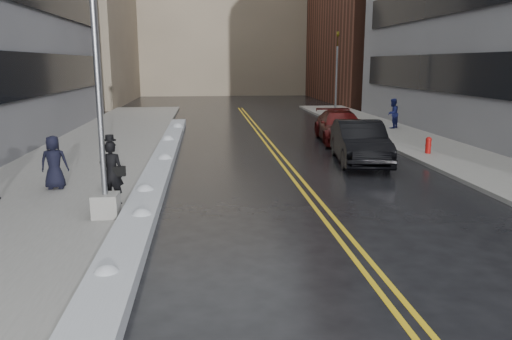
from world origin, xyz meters
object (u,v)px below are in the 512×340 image
object	(u,v)px
fire_hydrant	(428,144)
pedestrian_fedora	(112,173)
car_maroon	(340,127)
traffic_signal	(337,72)
pedestrian_east	(393,113)
car_black	(360,142)
lamppost	(101,125)
pedestrian_c	(54,162)

from	to	relation	value
fire_hydrant	pedestrian_fedora	distance (m)	14.10
car_maroon	traffic_signal	bearing A→B (deg)	81.94
car_maroon	pedestrian_fedora	bearing A→B (deg)	-125.05
fire_hydrant	pedestrian_east	xyz separation A→B (m)	(1.58, 8.47, 0.50)
traffic_signal	car_black	xyz separation A→B (m)	(-2.93, -15.08, -2.54)
lamppost	traffic_signal	distance (m)	24.98
lamppost	car_black	bearing A→B (deg)	37.99
pedestrian_fedora	pedestrian_east	distance (m)	20.67
traffic_signal	pedestrian_fedora	size ratio (longest dim) A/B	3.33
lamppost	pedestrian_fedora	xyz separation A→B (m)	(-0.03, 1.18, -1.48)
pedestrian_c	car_black	world-z (taller)	pedestrian_c
car_black	pedestrian_fedora	bearing A→B (deg)	-139.96
pedestrian_east	car_maroon	bearing A→B (deg)	-2.33
pedestrian_c	car_maroon	size ratio (longest dim) A/B	0.31
traffic_signal	car_black	size ratio (longest dim) A/B	1.15
fire_hydrant	car_maroon	bearing A→B (deg)	120.77
lamppost	pedestrian_c	size ratio (longest dim) A/B	4.51
fire_hydrant	pedestrian_c	distance (m)	15.23
pedestrian_c	traffic_signal	bearing A→B (deg)	-130.02
pedestrian_fedora	car_maroon	size ratio (longest dim) A/B	0.33
pedestrian_c	pedestrian_east	bearing A→B (deg)	-143.81
traffic_signal	pedestrian_c	xyz separation A→B (m)	(-13.94, -18.84, -2.41)
car_black	lamppost	bearing A→B (deg)	-134.83
traffic_signal	pedestrian_fedora	world-z (taller)	traffic_signal
pedestrian_fedora	pedestrian_east	size ratio (longest dim) A/B	1.01
car_maroon	fire_hydrant	bearing A→B (deg)	-54.09
car_black	fire_hydrant	bearing A→B (deg)	24.59
traffic_signal	pedestrian_fedora	xyz separation A→B (m)	(-11.83, -20.82, -2.35)
pedestrian_east	car_maroon	world-z (taller)	pedestrian_east
lamppost	pedestrian_c	distance (m)	4.12
pedestrian_fedora	car_maroon	xyz separation A→B (m)	(9.61, 11.38, -0.26)
traffic_signal	pedestrian_east	bearing A→B (deg)	-69.38
pedestrian_c	pedestrian_east	distance (m)	20.82
fire_hydrant	lamppost	bearing A→B (deg)	-146.96
traffic_signal	pedestrian_c	world-z (taller)	traffic_signal
pedestrian_fedora	fire_hydrant	bearing A→B (deg)	-142.39
fire_hydrant	car_black	distance (m)	3.61
fire_hydrant	traffic_signal	size ratio (longest dim) A/B	0.12
pedestrian_fedora	pedestrian_east	xyz separation A→B (m)	(13.91, 15.29, -0.01)
lamppost	fire_hydrant	distance (m)	14.81
fire_hydrant	pedestrian_fedora	size ratio (longest dim) A/B	0.41
pedestrian_c	car_black	bearing A→B (deg)	-164.66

